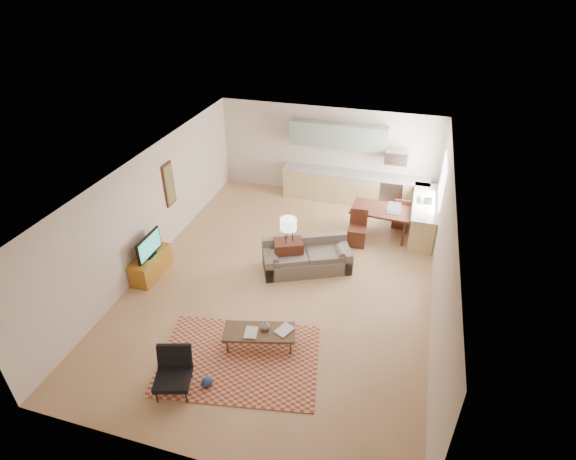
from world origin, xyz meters
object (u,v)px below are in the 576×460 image
(tv_credenza, at_px, (151,265))
(dining_table, at_px, (380,222))
(armchair, at_px, (173,375))
(sofa, at_px, (307,256))
(console_table, at_px, (288,255))
(coffee_table, at_px, (260,339))

(tv_credenza, relative_size, dining_table, 0.77)
(armchair, distance_m, tv_credenza, 3.49)
(sofa, relative_size, console_table, 2.74)
(armchair, xyz_separation_m, console_table, (0.89, 3.90, -0.01))
(sofa, relative_size, coffee_table, 1.56)
(coffee_table, height_order, dining_table, dining_table)
(tv_credenza, bearing_deg, sofa, 19.42)
(coffee_table, bearing_deg, tv_credenza, 141.20)
(console_table, height_order, dining_table, dining_table)
(armchair, distance_m, dining_table, 6.62)
(sofa, bearing_deg, console_table, 167.18)
(armchair, bearing_deg, sofa, 55.15)
(coffee_table, xyz_separation_m, console_table, (-0.17, 2.54, 0.18))
(coffee_table, bearing_deg, console_table, 79.50)
(sofa, bearing_deg, armchair, -132.90)
(sofa, xyz_separation_m, console_table, (-0.42, -0.09, 0.02))
(sofa, bearing_deg, dining_table, 29.27)
(armchair, distance_m, console_table, 4.00)
(console_table, distance_m, dining_table, 2.83)
(dining_table, bearing_deg, tv_credenza, -141.89)
(coffee_table, xyz_separation_m, tv_credenza, (-3.15, 1.43, 0.07))
(tv_credenza, bearing_deg, dining_table, 33.47)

